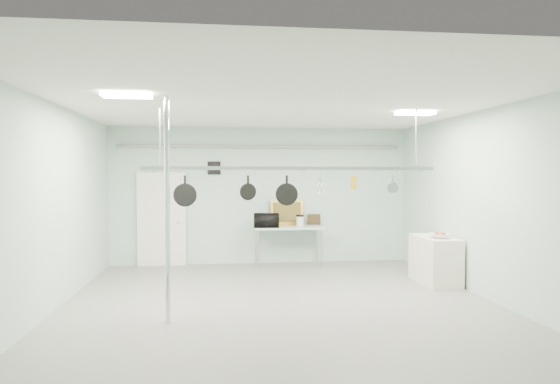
{
  "coord_description": "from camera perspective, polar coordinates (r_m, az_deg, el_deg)",
  "views": [
    {
      "loc": [
        -0.96,
        -7.73,
        2.1
      ],
      "look_at": [
        0.09,
        1.0,
        1.79
      ],
      "focal_mm": 32.0,
      "sensor_mm": 36.0,
      "label": 1
    }
  ],
  "objects": [
    {
      "name": "floor",
      "position": [
        8.07,
        0.22,
        -13.06
      ],
      "size": [
        8.0,
        8.0,
        0.0
      ],
      "primitive_type": "plane",
      "color": "gray",
      "rests_on": "ground"
    },
    {
      "name": "coffee_canister",
      "position": [
        11.52,
        2.3,
        -3.37
      ],
      "size": [
        0.22,
        0.22,
        0.23
      ],
      "primitive_type": "cylinder",
      "rotation": [
        0.0,
        0.0,
        0.35
      ],
      "color": "silver",
      "rests_on": "prep_table"
    },
    {
      "name": "fruit_bowl",
      "position": [
        9.86,
        17.77,
        -4.79
      ],
      "size": [
        0.45,
        0.45,
        0.09
      ],
      "primitive_type": "imported",
      "rotation": [
        0.0,
        0.0,
        -0.23
      ],
      "color": "silver",
      "rests_on": "side_cabinet"
    },
    {
      "name": "microwave",
      "position": [
        11.3,
        -1.55,
        -3.25
      ],
      "size": [
        0.6,
        0.43,
        0.31
      ],
      "primitive_type": "imported",
      "rotation": [
        0.0,
        0.0,
        3.06
      ],
      "color": "black",
      "rests_on": "prep_table"
    },
    {
      "name": "saucepan",
      "position": [
        8.53,
        12.73,
        0.84
      ],
      "size": [
        0.2,
        0.15,
        0.31
      ],
      "primitive_type": null,
      "rotation": [
        0.0,
        0.0,
        -0.36
      ],
      "color": "silver",
      "rests_on": "pot_rack"
    },
    {
      "name": "painting_small",
      "position": [
        11.89,
        3.92,
        -3.15
      ],
      "size": [
        0.3,
        0.08,
        0.25
      ],
      "primitive_type": "cube",
      "rotation": [
        -0.17,
        0.0,
        0.0
      ],
      "color": "#302110",
      "rests_on": "prep_table"
    },
    {
      "name": "ceiling",
      "position": [
        7.87,
        0.22,
        9.99
      ],
      "size": [
        7.0,
        8.0,
        0.02
      ],
      "primitive_type": "cube",
      "color": "silver",
      "rests_on": "back_wall"
    },
    {
      "name": "prep_table",
      "position": [
        11.51,
        0.99,
        -4.3
      ],
      "size": [
        1.6,
        0.7,
        0.91
      ],
      "color": "#AAC8BB",
      "rests_on": "floor"
    },
    {
      "name": "painting_large",
      "position": [
        11.77,
        0.81,
        -2.39
      ],
      "size": [
        0.79,
        0.19,
        0.58
      ],
      "primitive_type": "cube",
      "rotation": [
        -0.14,
        0.0,
        0.07
      ],
      "color": "gold",
      "rests_on": "prep_table"
    },
    {
      "name": "chrome_pole",
      "position": [
        7.19,
        -12.76,
        -2.01
      ],
      "size": [
        0.08,
        0.08,
        3.2
      ],
      "primitive_type": "cylinder",
      "color": "silver",
      "rests_on": "floor"
    },
    {
      "name": "pot_rack",
      "position": [
        8.12,
        1.36,
        2.94
      ],
      "size": [
        4.8,
        0.06,
        1.0
      ],
      "color": "#B7B7BC",
      "rests_on": "ceiling"
    },
    {
      "name": "side_cabinet",
      "position": [
        10.15,
        17.29,
        -7.43
      ],
      "size": [
        0.6,
        1.2,
        0.9
      ],
      "primitive_type": "cube",
      "color": "silver",
      "rests_on": "floor"
    },
    {
      "name": "skillet_right",
      "position": [
        8.11,
        0.78,
        0.2
      ],
      "size": [
        0.36,
        0.09,
        0.49
      ],
      "primitive_type": null,
      "rotation": [
        0.0,
        0.0,
        -0.08
      ],
      "color": "black",
      "rests_on": "pot_rack"
    },
    {
      "name": "door",
      "position": [
        11.8,
        -13.36,
        -3.14
      ],
      "size": [
        1.1,
        0.1,
        2.2
      ],
      "primitive_type": "cube",
      "color": "silver",
      "rests_on": "floor"
    },
    {
      "name": "whisk",
      "position": [
        8.2,
        4.65,
        0.75
      ],
      "size": [
        0.2,
        0.2,
        0.34
      ],
      "primitive_type": null,
      "rotation": [
        0.0,
        0.0,
        0.01
      ],
      "color": "silver",
      "rests_on": "pot_rack"
    },
    {
      "name": "back_wall",
      "position": [
        11.77,
        -2.17,
        -0.42
      ],
      "size": [
        7.0,
        0.02,
        3.2
      ],
      "primitive_type": "cube",
      "color": "#B2D6C1",
      "rests_on": "floor"
    },
    {
      "name": "light_panel_right",
      "position": [
        9.05,
        15.18,
        8.69
      ],
      "size": [
        0.65,
        0.3,
        0.05
      ],
      "primitive_type": "cube",
      "color": "white",
      "rests_on": "ceiling"
    },
    {
      "name": "right_wall",
      "position": [
        8.93,
        23.04,
        -1.34
      ],
      "size": [
        0.02,
        8.0,
        3.2
      ],
      "primitive_type": "cube",
      "color": "#B2D6C1",
      "rests_on": "floor"
    },
    {
      "name": "wall_vent",
      "position": [
        11.7,
        -7.54,
        2.74
      ],
      "size": [
        0.3,
        0.04,
        0.3
      ],
      "primitive_type": "cube",
      "color": "black",
      "rests_on": "back_wall"
    },
    {
      "name": "fruit_cluster",
      "position": [
        9.85,
        17.77,
        -4.56
      ],
      "size": [
        0.24,
        0.24,
        0.09
      ],
      "primitive_type": null,
      "color": "#A6150F",
      "rests_on": "fruit_bowl"
    },
    {
      "name": "conduit_pipe",
      "position": [
        11.69,
        -2.14,
        5.21
      ],
      "size": [
        6.6,
        0.07,
        0.07
      ],
      "primitive_type": "cylinder",
      "rotation": [
        0.0,
        1.57,
        0.0
      ],
      "color": "gray",
      "rests_on": "back_wall"
    },
    {
      "name": "skillet_left",
      "position": [
        8.06,
        -10.81,
        0.09
      ],
      "size": [
        0.37,
        0.08,
        0.5
      ],
      "primitive_type": null,
      "rotation": [
        0.0,
        0.0,
        -0.06
      ],
      "color": "black",
      "rests_on": "pot_rack"
    },
    {
      "name": "grater",
      "position": [
        8.33,
        8.4,
        1.07
      ],
      "size": [
        0.1,
        0.03,
        0.24
      ],
      "primitive_type": null,
      "rotation": [
        0.0,
        0.0,
        -0.14
      ],
      "color": "yellow",
      "rests_on": "pot_rack"
    },
    {
      "name": "light_panel_left",
      "position": [
        7.12,
        -17.1,
        10.5
      ],
      "size": [
        0.65,
        0.3,
        0.05
      ],
      "primitive_type": "cube",
      "color": "white",
      "rests_on": "ceiling"
    },
    {
      "name": "skillet_mid",
      "position": [
        8.05,
        -3.68,
        0.57
      ],
      "size": [
        0.28,
        0.12,
        0.38
      ],
      "primitive_type": null,
      "rotation": [
        0.0,
        0.0,
        0.24
      ],
      "color": "black",
      "rests_on": "pot_rack"
    }
  ]
}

